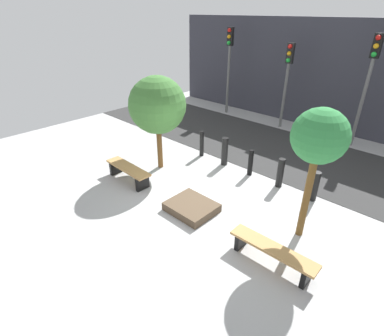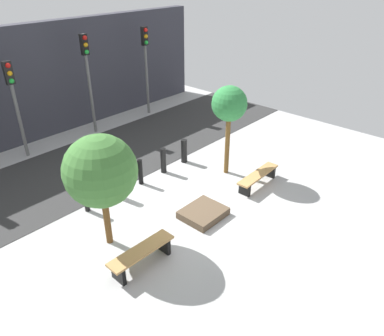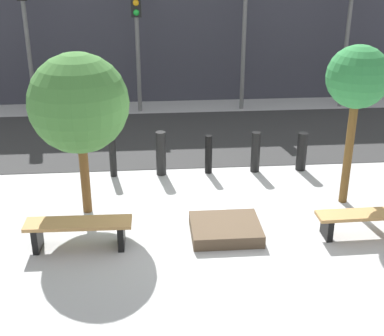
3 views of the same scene
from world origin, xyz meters
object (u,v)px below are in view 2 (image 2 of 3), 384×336
object	(u,v)px
bench_right	(258,177)
traffic_light_mid_east	(87,67)
bollard_right	(163,160)
traffic_light_mid_west	(13,93)
bollard_far_left	(86,197)
traffic_light_east	(146,56)
planter_bed	(203,213)
bollard_far_right	(184,151)
bench_left	(142,254)
tree_behind_left_bench	(100,171)
tree_behind_right_bench	(229,105)
bollard_left	(115,183)
bollard_center	(140,172)

from	to	relation	value
bench_right	traffic_light_mid_east	distance (m)	7.95
bollard_right	traffic_light_mid_west	size ratio (longest dim) A/B	0.26
bollard_far_left	traffic_light_mid_east	size ratio (longest dim) A/B	0.23
bollard_right	traffic_light_east	bearing A→B (deg)	52.92
planter_bed	traffic_light_mid_east	bearing A→B (deg)	78.32
traffic_light_east	traffic_light_mid_west	bearing A→B (deg)	-179.99
bollard_right	bollard_far_right	bearing A→B (deg)	0.00
planter_bed	bollard_right	size ratio (longest dim) A/B	1.32
bollard_far_right	traffic_light_mid_west	world-z (taller)	traffic_light_mid_west
bench_left	tree_behind_left_bench	bearing A→B (deg)	91.14
bollard_far_left	tree_behind_right_bench	bearing A→B (deg)	-19.46
bollard_far_left	traffic_light_mid_west	xyz separation A→B (m)	(0.54, 4.65, 1.95)
bollard_far_right	traffic_light_mid_east	bearing A→B (deg)	96.56
tree_behind_right_bench	bollard_right	world-z (taller)	tree_behind_right_bench
traffic_light_east	tree_behind_right_bench	bearing A→B (deg)	-108.49
traffic_light_mid_west	tree_behind_right_bench	bearing A→B (deg)	-57.56
tree_behind_right_bench	bollard_left	xyz separation A→B (m)	(-3.48, 1.59, -1.93)
planter_bed	traffic_light_mid_west	size ratio (longest dim) A/B	0.34
bench_left	bollard_center	bearing A→B (deg)	50.59
bollard_far_right	bollard_far_left	bearing A→B (deg)	180.00
bench_right	bollard_center	xyz separation A→B (m)	(-2.45, 2.87, 0.11)
traffic_light_east	bollard_center	bearing A→B (deg)	-134.30
tree_behind_right_bench	bollard_far_right	distance (m)	2.57
bollard_far_left	bench_left	bearing A→B (deg)	-98.04
bench_left	traffic_light_east	size ratio (longest dim) A/B	0.45
planter_bed	tree_behind_right_bench	bearing A→B (deg)	23.68
bench_left	bollard_right	xyz separation A→B (m)	(3.48, 2.87, 0.11)
planter_bed	traffic_light_mid_east	distance (m)	7.92
bollard_left	traffic_light_mid_west	world-z (taller)	traffic_light_mid_west
bollard_far_right	traffic_light_mid_east	xyz separation A→B (m)	(-0.54, 4.65, 2.30)
bollard_far_left	traffic_light_mid_west	size ratio (longest dim) A/B	0.27
bench_left	bollard_center	xyz separation A→B (m)	(2.45, 2.87, 0.09)
bench_right	bollard_center	bearing A→B (deg)	129.41
bollard_center	traffic_light_east	bearing A→B (deg)	45.70
bollard_right	bench_left	bearing A→B (deg)	-140.50
bollard_far_left	bollard_right	bearing A→B (deg)	0.00
bollard_right	traffic_light_mid_west	distance (m)	5.65
planter_bed	traffic_light_mid_east	size ratio (longest dim) A/B	0.30
tree_behind_left_bench	bench_left	bearing A→B (deg)	-90.00
tree_behind_left_bench	bollard_far_right	bearing A→B (deg)	19.46
bollard_left	traffic_light_mid_west	xyz separation A→B (m)	(-0.49, 4.65, 1.93)
bench_left	bollard_center	size ratio (longest dim) A/B	2.03
bollard_right	traffic_light_mid_west	xyz separation A→B (m)	(-2.54, 4.65, 1.96)
tree_behind_right_bench	bollard_center	size ratio (longest dim) A/B	3.52
bollard_far_left	bench_right	bearing A→B (deg)	-32.49
bench_right	traffic_light_mid_west	xyz separation A→B (m)	(-3.97, 7.52, 2.10)
bollard_far_left	traffic_light_mid_west	world-z (taller)	traffic_light_mid_west
bollard_center	traffic_light_east	size ratio (longest dim) A/B	0.22
planter_bed	bollard_left	bearing A→B (deg)	111.01
bollard_right	traffic_light_mid_west	world-z (taller)	traffic_light_mid_west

